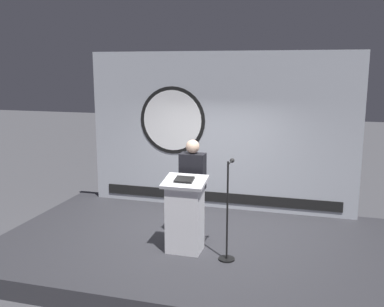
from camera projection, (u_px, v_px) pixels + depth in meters
name	position (u px, v px, depth m)	size (l,w,h in m)	color
ground_plane	(193.00, 258.00, 7.31)	(40.00, 40.00, 0.00)	#4C4C51
stage_platform	(193.00, 249.00, 7.28)	(6.40, 4.00, 0.30)	#333338
banner_display	(218.00, 132.00, 8.70)	(5.32, 0.12, 3.09)	#B2B7C1
podium	(185.00, 215.00, 6.76)	(0.64, 0.50, 1.18)	silver
speaker_person	(193.00, 189.00, 7.17)	(0.40, 0.26, 1.66)	black
microphone_stand	(228.00, 226.00, 6.49)	(0.24, 0.46, 1.49)	black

